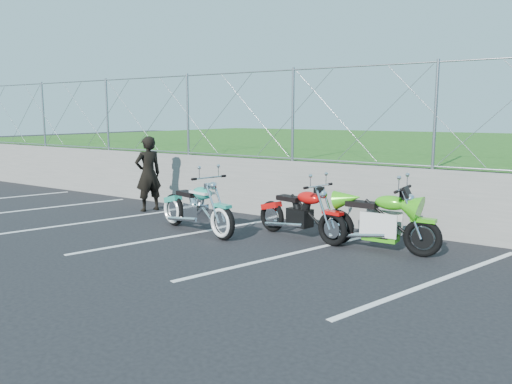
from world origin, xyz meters
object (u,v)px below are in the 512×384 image
Objects in this scene: sportbike_green at (380,223)px; person_standing at (148,174)px; cruiser_turquoise at (197,210)px; naked_orange at (302,215)px.

person_standing is (-5.87, 0.37, 0.42)m from sportbike_green.
cruiser_turquoise is 1.26× the size of person_standing.
sportbike_green is at bearing 26.29° from cruiser_turquoise.
person_standing is at bearing -172.21° from naked_orange.
person_standing is at bearing 175.79° from sportbike_green.
cruiser_turquoise is 1.06× the size of sportbike_green.
person_standing reaches higher than cruiser_turquoise.
naked_orange is at bearing 34.59° from cruiser_turquoise.
sportbike_green is (3.43, 0.72, 0.02)m from cruiser_turquoise.
sportbike_green reaches higher than naked_orange.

